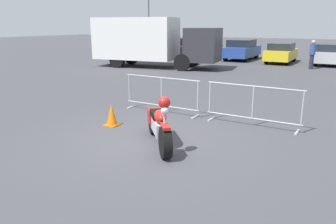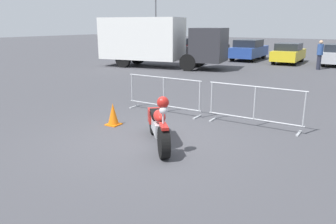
{
  "view_description": "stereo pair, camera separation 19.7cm",
  "coord_description": "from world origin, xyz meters",
  "px_view_note": "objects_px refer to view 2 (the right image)",
  "views": [
    {
      "loc": [
        3.93,
        -5.9,
        2.58
      ],
      "look_at": [
        0.33,
        0.31,
        0.65
      ],
      "focal_mm": 35.0,
      "sensor_mm": 36.0,
      "label": 1
    },
    {
      "loc": [
        4.1,
        -5.8,
        2.58
      ],
      "look_at": [
        0.33,
        0.31,
        0.65
      ],
      "focal_mm": 35.0,
      "sensor_mm": 36.0,
      "label": 2
    }
  ],
  "objects_px": {
    "parked_car_yellow": "(289,53)",
    "street_lamp": "(156,11)",
    "parked_car_blue": "(249,50)",
    "crowd_barrier_near": "(164,94)",
    "crowd_barrier_far": "(255,106)",
    "motorcycle": "(158,124)",
    "parked_car_maroon": "(176,47)",
    "traffic_cone": "(113,114)",
    "box_truck": "(155,40)",
    "pedestrian": "(320,54)",
    "parked_car_black": "(208,49)"
  },
  "relations": [
    {
      "from": "parked_car_black",
      "to": "motorcycle",
      "type": "bearing_deg",
      "value": -159.03
    },
    {
      "from": "crowd_barrier_far",
      "to": "parked_car_maroon",
      "type": "distance_m",
      "value": 19.36
    },
    {
      "from": "crowd_barrier_near",
      "to": "parked_car_yellow",
      "type": "height_order",
      "value": "parked_car_yellow"
    },
    {
      "from": "crowd_barrier_far",
      "to": "street_lamp",
      "type": "bearing_deg",
      "value": 130.15
    },
    {
      "from": "parked_car_yellow",
      "to": "street_lamp",
      "type": "xyz_separation_m",
      "value": [
        -12.04,
        1.75,
        3.03
      ]
    },
    {
      "from": "traffic_cone",
      "to": "crowd_barrier_far",
      "type": "bearing_deg",
      "value": 29.58
    },
    {
      "from": "crowd_barrier_far",
      "to": "parked_car_blue",
      "type": "relative_size",
      "value": 0.57
    },
    {
      "from": "parked_car_blue",
      "to": "crowd_barrier_near",
      "type": "bearing_deg",
      "value": -171.24
    },
    {
      "from": "crowd_barrier_near",
      "to": "parked_car_blue",
      "type": "bearing_deg",
      "value": 99.56
    },
    {
      "from": "crowd_barrier_near",
      "to": "parked_car_blue",
      "type": "relative_size",
      "value": 0.57
    },
    {
      "from": "pedestrian",
      "to": "box_truck",
      "type": "bearing_deg",
      "value": 78.65
    },
    {
      "from": "crowd_barrier_far",
      "to": "parked_car_yellow",
      "type": "bearing_deg",
      "value": 99.09
    },
    {
      "from": "motorcycle",
      "to": "traffic_cone",
      "type": "relative_size",
      "value": 2.97
    },
    {
      "from": "crowd_barrier_near",
      "to": "parked_car_maroon",
      "type": "relative_size",
      "value": 0.58
    },
    {
      "from": "street_lamp",
      "to": "parked_car_blue",
      "type": "bearing_deg",
      "value": -7.28
    },
    {
      "from": "traffic_cone",
      "to": "parked_car_blue",
      "type": "bearing_deg",
      "value": 97.25
    },
    {
      "from": "crowd_barrier_near",
      "to": "motorcycle",
      "type": "bearing_deg",
      "value": -60.03
    },
    {
      "from": "parked_car_blue",
      "to": "pedestrian",
      "type": "height_order",
      "value": "pedestrian"
    },
    {
      "from": "motorcycle",
      "to": "box_truck",
      "type": "xyz_separation_m",
      "value": [
        -7.67,
        11.33,
        1.17
      ]
    },
    {
      "from": "parked_car_maroon",
      "to": "traffic_cone",
      "type": "bearing_deg",
      "value": -155.44
    },
    {
      "from": "pedestrian",
      "to": "traffic_cone",
      "type": "height_order",
      "value": "pedestrian"
    },
    {
      "from": "box_truck",
      "to": "motorcycle",
      "type": "bearing_deg",
      "value": -65.27
    },
    {
      "from": "parked_car_maroon",
      "to": "street_lamp",
      "type": "distance_m",
      "value": 4.56
    },
    {
      "from": "parked_car_black",
      "to": "traffic_cone",
      "type": "relative_size",
      "value": 7.65
    },
    {
      "from": "box_truck",
      "to": "parked_car_maroon",
      "type": "xyz_separation_m",
      "value": [
        -2.4,
        6.67,
        -0.9
      ]
    },
    {
      "from": "crowd_barrier_near",
      "to": "parked_car_yellow",
      "type": "bearing_deg",
      "value": 88.93
    },
    {
      "from": "motorcycle",
      "to": "crowd_barrier_far",
      "type": "relative_size",
      "value": 0.7
    },
    {
      "from": "crowd_barrier_near",
      "to": "pedestrian",
      "type": "distance_m",
      "value": 13.19
    },
    {
      "from": "crowd_barrier_far",
      "to": "crowd_barrier_near",
      "type": "bearing_deg",
      "value": 180.0
    },
    {
      "from": "parked_car_blue",
      "to": "street_lamp",
      "type": "bearing_deg",
      "value": 81.92
    },
    {
      "from": "parked_car_black",
      "to": "street_lamp",
      "type": "height_order",
      "value": "street_lamp"
    },
    {
      "from": "parked_car_maroon",
      "to": "pedestrian",
      "type": "height_order",
      "value": "pedestrian"
    },
    {
      "from": "crowd_barrier_far",
      "to": "parked_car_maroon",
      "type": "height_order",
      "value": "parked_car_maroon"
    },
    {
      "from": "motorcycle",
      "to": "parked_car_maroon",
      "type": "xyz_separation_m",
      "value": [
        -10.07,
        18.0,
        0.27
      ]
    },
    {
      "from": "parked_car_blue",
      "to": "pedestrian",
      "type": "relative_size",
      "value": 2.61
    },
    {
      "from": "box_truck",
      "to": "traffic_cone",
      "type": "distance_m",
      "value": 12.31
    },
    {
      "from": "motorcycle",
      "to": "crowd_barrier_near",
      "type": "relative_size",
      "value": 0.7
    },
    {
      "from": "crowd_barrier_far",
      "to": "box_truck",
      "type": "height_order",
      "value": "box_truck"
    },
    {
      "from": "crowd_barrier_far",
      "to": "street_lamp",
      "type": "relative_size",
      "value": 0.44
    },
    {
      "from": "motorcycle",
      "to": "crowd_barrier_far",
      "type": "distance_m",
      "value": 2.77
    },
    {
      "from": "parked_car_blue",
      "to": "parked_car_yellow",
      "type": "relative_size",
      "value": 1.1
    },
    {
      "from": "parked_car_black",
      "to": "crowd_barrier_far",
      "type": "bearing_deg",
      "value": -151.9
    },
    {
      "from": "box_truck",
      "to": "parked_car_maroon",
      "type": "distance_m",
      "value": 7.15
    },
    {
      "from": "parked_car_blue",
      "to": "traffic_cone",
      "type": "bearing_deg",
      "value": -173.54
    },
    {
      "from": "crowd_barrier_near",
      "to": "box_truck",
      "type": "relative_size",
      "value": 0.32
    },
    {
      "from": "traffic_cone",
      "to": "street_lamp",
      "type": "bearing_deg",
      "value": 120.78
    },
    {
      "from": "crowd_barrier_near",
      "to": "box_truck",
      "type": "height_order",
      "value": "box_truck"
    },
    {
      "from": "crowd_barrier_far",
      "to": "parked_car_yellow",
      "type": "height_order",
      "value": "parked_car_yellow"
    },
    {
      "from": "motorcycle",
      "to": "parked_car_yellow",
      "type": "xyz_separation_m",
      "value": [
        -1.09,
        17.86,
        0.21
      ]
    },
    {
      "from": "parked_car_black",
      "to": "parked_car_blue",
      "type": "xyz_separation_m",
      "value": [
        2.99,
        0.73,
        -0.02
      ]
    }
  ]
}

